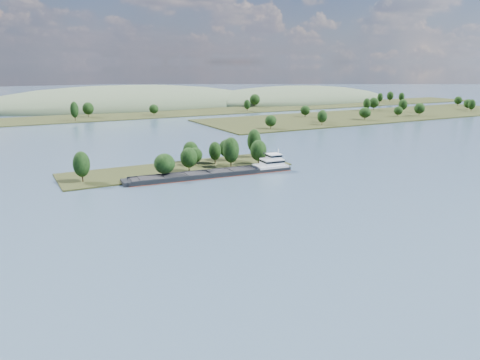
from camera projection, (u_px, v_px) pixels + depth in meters
ground at (242, 206)px, 154.28m from camera, size 1800.00×1800.00×0.00m
tree_island at (194, 160)px, 206.72m from camera, size 100.00×32.34×15.06m
right_bank at (378, 115)px, 412.64m from camera, size 320.00×90.00×13.67m
back_shoreline at (95, 117)px, 397.65m from camera, size 900.00×60.00×16.55m
hill_east at (295, 101)px, 571.96m from camera, size 260.00×140.00×36.00m
hill_west at (127, 106)px, 507.38m from camera, size 320.00×160.00×44.00m
cargo_barge at (222, 172)px, 196.10m from camera, size 72.69×13.59×9.77m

